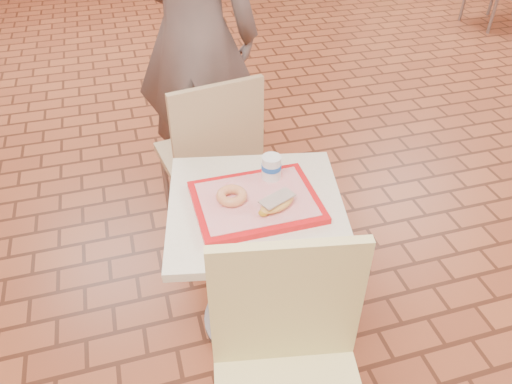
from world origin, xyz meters
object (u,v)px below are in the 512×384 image
object	(u,v)px
main_table	(256,247)
paper_cup	(271,167)
chair_main_back	(211,153)
ring_donut	(232,196)
chair_main_front	(290,377)
long_john_donut	(276,203)
serving_tray	(256,202)
customer	(193,36)

from	to	relation	value
main_table	paper_cup	size ratio (longest dim) A/B	7.17
chair_main_back	paper_cup	world-z (taller)	chair_main_back
main_table	ring_donut	size ratio (longest dim) A/B	6.00
chair_main_front	main_table	bearing A→B (deg)	93.94
ring_donut	paper_cup	size ratio (longest dim) A/B	1.20
chair_main_front	ring_donut	xyz separation A→B (m)	(-0.01, 0.63, 0.19)
chair_main_back	long_john_donut	size ratio (longest dim) A/B	5.73
chair_main_back	ring_donut	world-z (taller)	chair_main_back
chair_main_front	chair_main_back	size ratio (longest dim) A/B	1.04
chair_main_back	paper_cup	bearing A→B (deg)	96.44
main_table	chair_main_front	distance (m)	0.62
chair_main_front	ring_donut	size ratio (longest dim) A/B	8.47
paper_cup	main_table	bearing A→B (deg)	-130.21
main_table	serving_tray	bearing A→B (deg)	180.00
main_table	long_john_donut	distance (m)	0.29
main_table	paper_cup	bearing A→B (deg)	49.79
long_john_donut	paper_cup	bearing A→B (deg)	78.11
serving_tray	long_john_donut	size ratio (longest dim) A/B	2.79
long_john_donut	paper_cup	distance (m)	0.19
ring_donut	long_john_donut	distance (m)	0.17
chair_main_back	customer	world-z (taller)	customer
main_table	long_john_donut	world-z (taller)	long_john_donut
chair_main_back	ring_donut	distance (m)	0.64
customer	main_table	bearing A→B (deg)	110.78
ring_donut	paper_cup	distance (m)	0.20
chair_main_front	serving_tray	xyz separation A→B (m)	(0.08, 0.61, 0.16)
serving_tray	chair_main_front	bearing A→B (deg)	-97.01
chair_main_front	paper_cup	world-z (taller)	chair_main_front
chair_main_front	chair_main_back	xyz separation A→B (m)	(0.03, 1.23, -0.02)
paper_cup	long_john_donut	bearing A→B (deg)	-101.89
chair_main_back	paper_cup	xyz separation A→B (m)	(0.14, -0.51, 0.24)
serving_tray	chair_main_back	bearing A→B (deg)	94.04
chair_main_front	serving_tray	size ratio (longest dim) A/B	2.13
paper_cup	customer	bearing A→B (deg)	96.27
chair_main_back	ring_donut	xyz separation A→B (m)	(-0.04, -0.60, 0.21)
main_table	chair_main_back	bearing A→B (deg)	94.04
ring_donut	serving_tray	bearing A→B (deg)	-13.50
chair_main_back	paper_cup	distance (m)	0.58
paper_cup	serving_tray	bearing A→B (deg)	-130.21
serving_tray	paper_cup	bearing A→B (deg)	49.79
customer	long_john_donut	bearing A→B (deg)	113.46
main_table	ring_donut	xyz separation A→B (m)	(-0.09, 0.02, 0.27)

